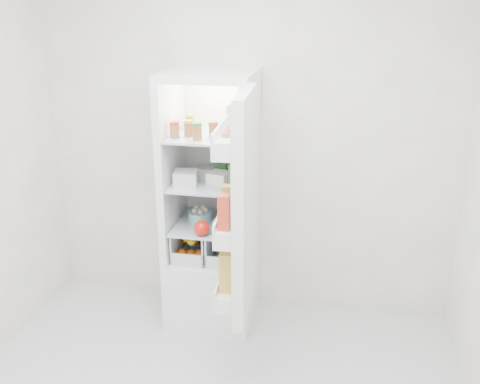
% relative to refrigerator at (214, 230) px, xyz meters
% --- Properties ---
extents(room_walls, '(3.02, 3.02, 2.61)m').
position_rel_refrigerator_xyz_m(room_walls, '(0.20, -1.25, 0.93)').
color(room_walls, beige).
rests_on(room_walls, ground).
extents(refrigerator, '(0.60, 0.60, 1.80)m').
position_rel_refrigerator_xyz_m(refrigerator, '(0.00, 0.00, 0.00)').
color(refrigerator, white).
rests_on(refrigerator, ground).
extents(shelf_low, '(0.49, 0.53, 0.01)m').
position_rel_refrigerator_xyz_m(shelf_low, '(-0.00, -0.06, 0.07)').
color(shelf_low, silver).
rests_on(shelf_low, refrigerator).
extents(shelf_mid, '(0.49, 0.53, 0.02)m').
position_rel_refrigerator_xyz_m(shelf_mid, '(-0.00, -0.06, 0.38)').
color(shelf_mid, silver).
rests_on(shelf_mid, refrigerator).
extents(shelf_top, '(0.49, 0.53, 0.02)m').
position_rel_refrigerator_xyz_m(shelf_top, '(-0.00, -0.06, 0.71)').
color(shelf_top, silver).
rests_on(shelf_top, refrigerator).
extents(crisper_left, '(0.23, 0.46, 0.22)m').
position_rel_refrigerator_xyz_m(crisper_left, '(-0.12, -0.06, -0.06)').
color(crisper_left, silver).
rests_on(crisper_left, refrigerator).
extents(crisper_right, '(0.23, 0.46, 0.22)m').
position_rel_refrigerator_xyz_m(crisper_right, '(0.12, -0.06, -0.06)').
color(crisper_right, silver).
rests_on(crisper_right, refrigerator).
extents(condiment_jars, '(0.46, 0.32, 0.08)m').
position_rel_refrigerator_xyz_m(condiment_jars, '(-0.02, -0.14, 0.76)').
color(condiment_jars, '#B21919').
rests_on(condiment_jars, shelf_top).
extents(squeeze_bottle, '(0.07, 0.07, 0.20)m').
position_rel_refrigerator_xyz_m(squeeze_bottle, '(0.14, -0.06, 0.82)').
color(squeeze_bottle, white).
rests_on(squeeze_bottle, shelf_top).
extents(tub_white, '(0.17, 0.17, 0.10)m').
position_rel_refrigerator_xyz_m(tub_white, '(-0.14, -0.17, 0.44)').
color(tub_white, silver).
rests_on(tub_white, shelf_mid).
extents(tub_cream, '(0.16, 0.16, 0.08)m').
position_rel_refrigerator_xyz_m(tub_cream, '(0.07, -0.09, 0.43)').
color(tub_cream, white).
rests_on(tub_cream, shelf_mid).
extents(tin_red, '(0.11, 0.11, 0.06)m').
position_rel_refrigerator_xyz_m(tin_red, '(0.19, -0.14, 0.42)').
color(tin_red, red).
rests_on(tin_red, shelf_mid).
extents(foil_tray, '(0.18, 0.15, 0.04)m').
position_rel_refrigerator_xyz_m(foil_tray, '(-0.06, 0.12, 0.41)').
color(foil_tray, silver).
rests_on(foil_tray, shelf_mid).
extents(tub_green, '(0.10, 0.13, 0.07)m').
position_rel_refrigerator_xyz_m(tub_green, '(0.02, 0.13, 0.43)').
color(tub_green, '#439343').
rests_on(tub_green, shelf_mid).
extents(red_cabbage, '(0.18, 0.18, 0.18)m').
position_rel_refrigerator_xyz_m(red_cabbage, '(0.15, 0.04, 0.17)').
color(red_cabbage, '#632257').
rests_on(red_cabbage, shelf_low).
extents(bell_pepper, '(0.10, 0.10, 0.10)m').
position_rel_refrigerator_xyz_m(bell_pepper, '(-0.01, -0.28, 0.13)').
color(bell_pepper, red).
rests_on(bell_pepper, shelf_low).
extents(mushroom_bowl, '(0.21, 0.21, 0.08)m').
position_rel_refrigerator_xyz_m(mushroom_bowl, '(-0.08, -0.05, 0.12)').
color(mushroom_bowl, '#8EC5D4').
rests_on(mushroom_bowl, shelf_low).
extents(salad_bag, '(0.11, 0.11, 0.11)m').
position_rel_refrigerator_xyz_m(salad_bag, '(0.09, -0.21, 0.14)').
color(salad_bag, '#ABCC99').
rests_on(salad_bag, shelf_low).
extents(citrus_pile, '(0.20, 0.24, 0.16)m').
position_rel_refrigerator_xyz_m(citrus_pile, '(-0.13, -0.12, -0.07)').
color(citrus_pile, '#DC530B').
rests_on(citrus_pile, refrigerator).
extents(veg_pile, '(0.16, 0.30, 0.10)m').
position_rel_refrigerator_xyz_m(veg_pile, '(0.13, -0.06, -0.10)').
color(veg_pile, '#25511B').
rests_on(veg_pile, refrigerator).
extents(fridge_door, '(0.20, 0.60, 1.30)m').
position_rel_refrigerator_xyz_m(fridge_door, '(0.32, -0.64, 0.43)').
color(fridge_door, white).
rests_on(fridge_door, refrigerator).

